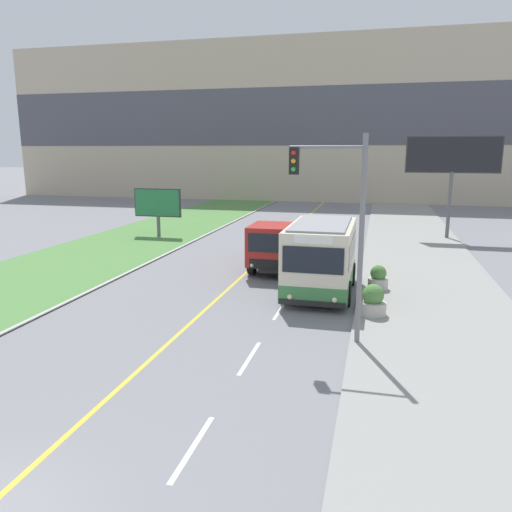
{
  "coord_description": "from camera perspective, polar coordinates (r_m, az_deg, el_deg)",
  "views": [
    {
      "loc": [
        6.16,
        -5.31,
        5.9
      ],
      "look_at": [
        1.1,
        15.29,
        1.4
      ],
      "focal_mm": 35.0,
      "sensor_mm": 36.0,
      "label": 1
    }
  ],
  "objects": [
    {
      "name": "apartment_block_background",
      "position": [
        62.45,
        8.4,
        14.92
      ],
      "size": [
        80.0,
        8.04,
        18.5
      ],
      "color": "#BCAD93",
      "rests_on": "ground_plane"
    },
    {
      "name": "planter_round_second",
      "position": [
        21.99,
        13.79,
        -2.5
      ],
      "size": [
        0.85,
        0.85,
        1.04
      ],
      "color": "#B7B2A8",
      "rests_on": "sidewalk_right"
    },
    {
      "name": "billboard_large",
      "position": [
        35.96,
        21.59,
        10.31
      ],
      "size": [
        6.02,
        0.24,
        6.82
      ],
      "color": "#59595B",
      "rests_on": "ground_plane"
    },
    {
      "name": "billboard_small",
      "position": [
        35.41,
        -11.17,
        5.87
      ],
      "size": [
        3.39,
        0.24,
        3.34
      ],
      "color": "#59595B",
      "rests_on": "ground_plane"
    },
    {
      "name": "dump_truck",
      "position": [
        24.89,
        2.6,
        1.17
      ],
      "size": [
        2.44,
        6.86,
        2.42
      ],
      "color": "black",
      "rests_on": "ground_plane"
    },
    {
      "name": "planter_round_near",
      "position": [
        18.52,
        13.21,
        -5.07
      ],
      "size": [
        0.97,
        0.97,
        1.13
      ],
      "color": "#B7B2A8",
      "rests_on": "sidewalk_right"
    },
    {
      "name": "lane_marking_centre",
      "position": [
        10.48,
        -25.79,
        -23.59
      ],
      "size": [
        2.88,
        140.0,
        0.01
      ],
      "color": "gold",
      "rests_on": "ground_plane"
    },
    {
      "name": "traffic_light_mast",
      "position": [
        15.11,
        9.73,
        4.75
      ],
      "size": [
        2.28,
        0.32,
        6.39
      ],
      "color": "slate",
      "rests_on": "ground_plane"
    },
    {
      "name": "city_bus",
      "position": [
        20.85,
        7.43,
        -0.24
      ],
      "size": [
        2.69,
        5.48,
        3.02
      ],
      "color": "beige",
      "rests_on": "ground_plane"
    }
  ]
}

